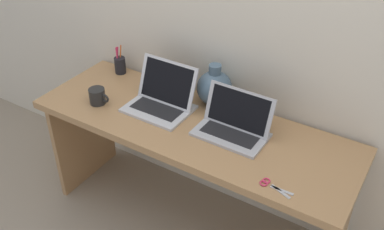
{
  "coord_description": "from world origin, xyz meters",
  "views": [
    {
      "loc": [
        0.95,
        -1.53,
        1.99
      ],
      "look_at": [
        0.0,
        0.0,
        0.76
      ],
      "focal_mm": 41.23,
      "sensor_mm": 36.0,
      "label": 1
    }
  ],
  "objects": [
    {
      "name": "laptop_right",
      "position": [
        0.21,
        0.04,
        0.77
      ],
      "size": [
        0.35,
        0.22,
        0.21
      ],
      "color": "#B2B2B7",
      "rests_on": "desk"
    },
    {
      "name": "scissors",
      "position": [
        0.52,
        -0.21,
        0.71
      ],
      "size": [
        0.15,
        0.07,
        0.01
      ],
      "color": "#B7B7BC",
      "rests_on": "desk"
    },
    {
      "name": "green_vase",
      "position": [
        0.0,
        0.22,
        0.81
      ],
      "size": [
        0.19,
        0.19,
        0.23
      ],
      "color": "slate",
      "rests_on": "desk"
    },
    {
      "name": "laptop_left",
      "position": [
        -0.21,
        0.05,
        0.77
      ],
      "size": [
        0.33,
        0.26,
        0.23
      ],
      "color": "silver",
      "rests_on": "desk"
    },
    {
      "name": "desk",
      "position": [
        0.0,
        0.0,
        0.57
      ],
      "size": [
        1.67,
        0.57,
        0.71
      ],
      "color": "#AD7F51",
      "rests_on": "ground"
    },
    {
      "name": "ground_plane",
      "position": [
        0.0,
        0.0,
        0.0
      ],
      "size": [
        6.0,
        6.0,
        0.0
      ],
      "primitive_type": "plane",
      "color": "gray"
    },
    {
      "name": "coffee_mug",
      "position": [
        -0.53,
        -0.11,
        0.75
      ],
      "size": [
        0.12,
        0.09,
        0.09
      ],
      "color": "black",
      "rests_on": "desk"
    },
    {
      "name": "back_wall",
      "position": [
        0.0,
        0.32,
        1.2
      ],
      "size": [
        4.4,
        0.04,
        2.4
      ],
      "primitive_type": "cube",
      "color": "beige",
      "rests_on": "ground"
    },
    {
      "name": "pen_cup",
      "position": [
        -0.64,
        0.22,
        0.76
      ],
      "size": [
        0.07,
        0.07,
        0.18
      ],
      "color": "black",
      "rests_on": "desk"
    }
  ]
}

